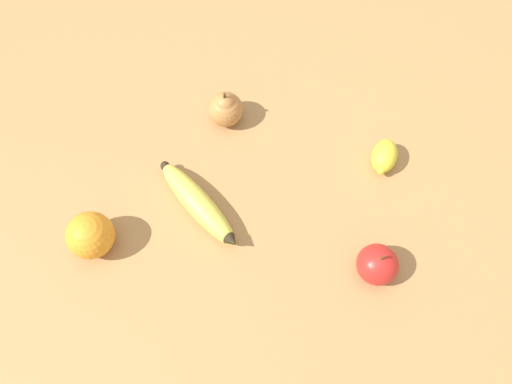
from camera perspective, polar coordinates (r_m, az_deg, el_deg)
name	(u,v)px	position (r m, az deg, el deg)	size (l,w,h in m)	color
ground_plane	(266,190)	(0.93, 1.18, 0.27)	(3.00, 3.00, 0.00)	#A87A47
banana	(199,204)	(0.90, -6.58, -1.37)	(0.13, 0.21, 0.04)	#DBCC4C
orange	(90,235)	(0.90, -18.39, -4.71)	(0.08, 0.08, 0.08)	orange
pear	(226,108)	(0.98, -3.49, 9.53)	(0.07, 0.07, 0.09)	#B2753D
apple	(377,264)	(0.87, 13.71, -8.05)	(0.07, 0.07, 0.08)	red
lemon	(384,156)	(0.97, 14.46, 3.98)	(0.08, 0.05, 0.05)	yellow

